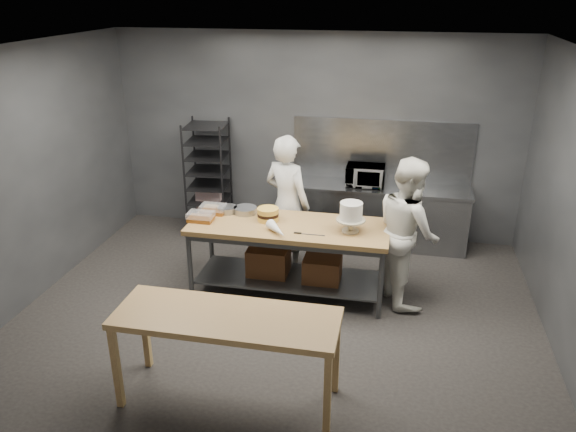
{
  "coord_description": "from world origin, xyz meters",
  "views": [
    {
      "loc": [
        1.25,
        -5.53,
        3.59
      ],
      "look_at": [
        0.02,
        0.47,
        1.05
      ],
      "focal_mm": 35.0,
      "sensor_mm": 36.0,
      "label": 1
    }
  ],
  "objects_px": {
    "chef_behind": "(287,204)",
    "layer_cake": "(268,214)",
    "near_counter": "(227,324)",
    "microwave": "(365,175)",
    "speed_rack": "(209,179)",
    "chef_right": "(408,231)",
    "frosted_cake_stand": "(351,213)",
    "work_table": "(290,250)"
  },
  "relations": [
    {
      "from": "near_counter",
      "to": "frosted_cake_stand",
      "type": "distance_m",
      "value": 2.2
    },
    {
      "from": "work_table",
      "to": "near_counter",
      "type": "height_order",
      "value": "work_table"
    },
    {
      "from": "chef_behind",
      "to": "frosted_cake_stand",
      "type": "xyz_separation_m",
      "value": [
        0.9,
        -0.71,
        0.22
      ]
    },
    {
      "from": "near_counter",
      "to": "chef_right",
      "type": "bearing_deg",
      "value": 54.64
    },
    {
      "from": "near_counter",
      "to": "microwave",
      "type": "xyz_separation_m",
      "value": [
        0.93,
        3.7,
        0.24
      ]
    },
    {
      "from": "speed_rack",
      "to": "microwave",
      "type": "xyz_separation_m",
      "value": [
        2.34,
        0.08,
        0.19
      ]
    },
    {
      "from": "near_counter",
      "to": "microwave",
      "type": "relative_size",
      "value": 3.69
    },
    {
      "from": "chef_behind",
      "to": "chef_right",
      "type": "xyz_separation_m",
      "value": [
        1.56,
        -0.51,
        -0.03
      ]
    },
    {
      "from": "work_table",
      "to": "layer_cake",
      "type": "relative_size",
      "value": 9.27
    },
    {
      "from": "near_counter",
      "to": "chef_behind",
      "type": "xyz_separation_m",
      "value": [
        -0.01,
        2.69,
        0.11
      ]
    },
    {
      "from": "microwave",
      "to": "layer_cake",
      "type": "distance_m",
      "value": 1.91
    },
    {
      "from": "frosted_cake_stand",
      "to": "layer_cake",
      "type": "distance_m",
      "value": 1.04
    },
    {
      "from": "work_table",
      "to": "chef_behind",
      "type": "bearing_deg",
      "value": 104.42
    },
    {
      "from": "frosted_cake_stand",
      "to": "chef_right",
      "type": "bearing_deg",
      "value": 16.91
    },
    {
      "from": "frosted_cake_stand",
      "to": "layer_cake",
      "type": "relative_size",
      "value": 1.39
    },
    {
      "from": "chef_right",
      "to": "microwave",
      "type": "xyz_separation_m",
      "value": [
        -0.62,
        1.52,
        0.15
      ]
    },
    {
      "from": "frosted_cake_stand",
      "to": "layer_cake",
      "type": "height_order",
      "value": "frosted_cake_stand"
    },
    {
      "from": "work_table",
      "to": "near_counter",
      "type": "relative_size",
      "value": 1.2
    },
    {
      "from": "work_table",
      "to": "chef_right",
      "type": "relative_size",
      "value": 1.34
    },
    {
      "from": "speed_rack",
      "to": "layer_cake",
      "type": "relative_size",
      "value": 6.76
    },
    {
      "from": "work_table",
      "to": "chef_behind",
      "type": "height_order",
      "value": "chef_behind"
    },
    {
      "from": "work_table",
      "to": "near_counter",
      "type": "xyz_separation_m",
      "value": [
        -0.15,
        -2.05,
        0.24
      ]
    },
    {
      "from": "layer_cake",
      "to": "chef_behind",
      "type": "bearing_deg",
      "value": 78.31
    },
    {
      "from": "speed_rack",
      "to": "microwave",
      "type": "distance_m",
      "value": 2.35
    },
    {
      "from": "chef_right",
      "to": "microwave",
      "type": "distance_m",
      "value": 1.65
    },
    {
      "from": "chef_right",
      "to": "layer_cake",
      "type": "relative_size",
      "value": 6.93
    },
    {
      "from": "chef_behind",
      "to": "layer_cake",
      "type": "height_order",
      "value": "chef_behind"
    },
    {
      "from": "frosted_cake_stand",
      "to": "work_table",
      "type": "bearing_deg",
      "value": 174.49
    },
    {
      "from": "speed_rack",
      "to": "frosted_cake_stand",
      "type": "xyz_separation_m",
      "value": [
        2.31,
        -1.64,
        0.29
      ]
    },
    {
      "from": "frosted_cake_stand",
      "to": "microwave",
      "type": "bearing_deg",
      "value": 88.76
    },
    {
      "from": "speed_rack",
      "to": "chef_behind",
      "type": "distance_m",
      "value": 1.69
    },
    {
      "from": "chef_behind",
      "to": "microwave",
      "type": "distance_m",
      "value": 1.39
    },
    {
      "from": "near_counter",
      "to": "speed_rack",
      "type": "distance_m",
      "value": 3.89
    },
    {
      "from": "speed_rack",
      "to": "chef_right",
      "type": "relative_size",
      "value": 0.98
    },
    {
      "from": "work_table",
      "to": "layer_cake",
      "type": "height_order",
      "value": "layer_cake"
    },
    {
      "from": "microwave",
      "to": "work_table",
      "type": "bearing_deg",
      "value": -115.07
    },
    {
      "from": "microwave",
      "to": "speed_rack",
      "type": "bearing_deg",
      "value": -178.04
    },
    {
      "from": "chef_behind",
      "to": "frosted_cake_stand",
      "type": "bearing_deg",
      "value": 166.57
    },
    {
      "from": "work_table",
      "to": "chef_right",
      "type": "xyz_separation_m",
      "value": [
        1.39,
        0.13,
        0.32
      ]
    },
    {
      "from": "chef_right",
      "to": "frosted_cake_stand",
      "type": "distance_m",
      "value": 0.73
    },
    {
      "from": "layer_cake",
      "to": "microwave",
      "type": "bearing_deg",
      "value": 56.45
    },
    {
      "from": "near_counter",
      "to": "chef_behind",
      "type": "relative_size",
      "value": 1.08
    }
  ]
}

